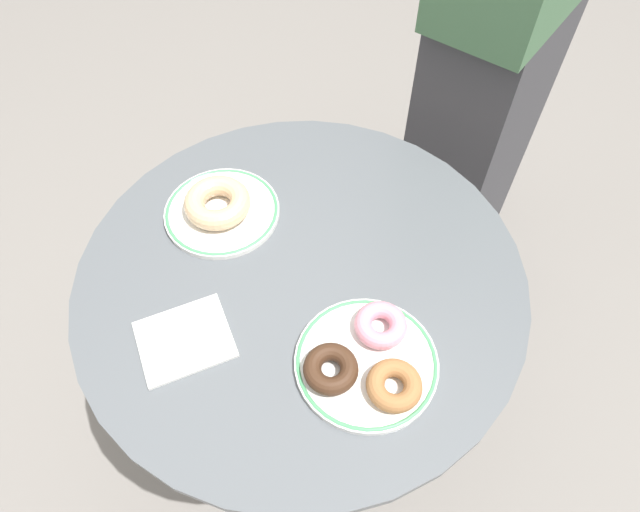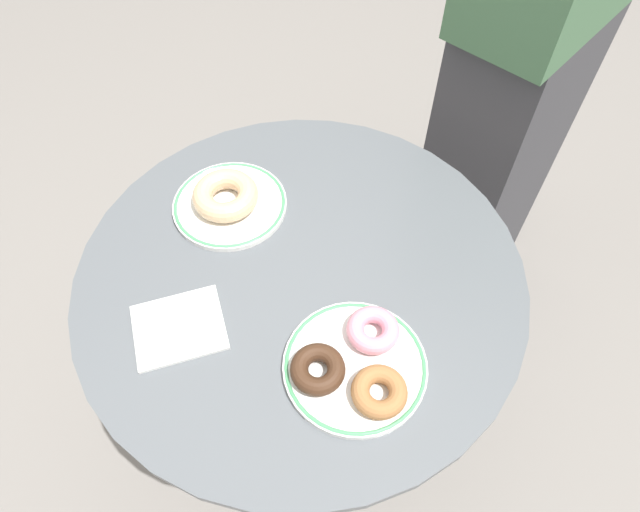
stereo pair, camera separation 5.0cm
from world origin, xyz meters
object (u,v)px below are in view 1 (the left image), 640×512
object	(u,v)px
plate_right	(366,362)
person_figure	(511,10)
donut_pink_frosted	(381,325)
donut_cinnamon	(394,385)
donut_chocolate	(331,369)
plate_left	(222,211)
donut_glazed	(217,203)
paper_napkin	(185,339)
cafe_table	(304,335)

from	to	relation	value
plate_right	person_figure	world-z (taller)	person_figure
person_figure	donut_pink_frosted	bearing A→B (deg)	-66.37
donut_cinnamon	donut_chocolate	distance (m)	0.09
plate_left	person_figure	distance (m)	0.74
donut_glazed	person_figure	distance (m)	0.74
plate_left	paper_napkin	distance (m)	0.26
donut_cinnamon	donut_chocolate	bearing A→B (deg)	-148.03
cafe_table	donut_chocolate	world-z (taller)	donut_chocolate
plate_right	donut_cinnamon	distance (m)	0.06
donut_pink_frosted	paper_napkin	size ratio (longest dim) A/B	0.58
plate_right	paper_napkin	distance (m)	0.28
plate_right	donut_pink_frosted	world-z (taller)	donut_pink_frosted
donut_pink_frosted	paper_napkin	distance (m)	0.30
donut_cinnamon	donut_pink_frosted	xyz separation A→B (m)	(-0.08, 0.06, 0.00)
cafe_table	person_figure	world-z (taller)	person_figure
cafe_table	donut_chocolate	distance (m)	0.32
cafe_table	person_figure	bearing A→B (deg)	100.81
donut_pink_frosted	donut_chocolate	size ratio (longest dim) A/B	1.00
plate_left	donut_pink_frosted	world-z (taller)	donut_pink_frosted
plate_left	cafe_table	bearing A→B (deg)	6.29
plate_left	donut_cinnamon	world-z (taller)	donut_cinnamon
donut_cinnamon	donut_chocolate	size ratio (longest dim) A/B	1.00
donut_cinnamon	donut_pink_frosted	world-z (taller)	same
cafe_table	plate_left	distance (m)	0.30
donut_chocolate	person_figure	bearing A→B (deg)	110.88
donut_chocolate	paper_napkin	world-z (taller)	donut_chocolate
cafe_table	donut_glazed	world-z (taller)	donut_glazed
paper_napkin	donut_glazed	bearing A→B (deg)	131.66
donut_glazed	person_figure	bearing A→B (deg)	85.43
donut_glazed	donut_chocolate	size ratio (longest dim) A/B	1.46
cafe_table	plate_right	bearing A→B (deg)	-10.82
donut_cinnamon	paper_napkin	xyz separation A→B (m)	(-0.27, -0.18, -0.02)
plate_right	cafe_table	bearing A→B (deg)	169.18
plate_left	donut_glazed	size ratio (longest dim) A/B	1.75
donut_chocolate	plate_left	bearing A→B (deg)	169.31
donut_glazed	donut_chocolate	xyz separation A→B (m)	(0.36, -0.06, -0.00)
plate_left	plate_right	size ratio (longest dim) A/B	0.96
plate_right	donut_chocolate	size ratio (longest dim) A/B	2.67
cafe_table	plate_left	size ratio (longest dim) A/B	3.65
plate_left	plate_right	distance (m)	0.38
plate_right	donut_chocolate	bearing A→B (deg)	-112.83
donut_cinnamon	cafe_table	bearing A→B (deg)	170.89
paper_napkin	person_figure	bearing A→B (deg)	96.84
cafe_table	plate_right	distance (m)	0.30
plate_left	person_figure	xyz separation A→B (m)	(0.06, 0.73, 0.12)
donut_pink_frosted	donut_chocolate	bearing A→B (deg)	-89.49
plate_left	donut_glazed	xyz separation A→B (m)	(-0.00, -0.00, 0.02)
donut_glazed	paper_napkin	bearing A→B (deg)	-48.34
cafe_table	person_figure	xyz separation A→B (m)	(-0.13, 0.71, 0.36)
plate_left	donut_pink_frosted	bearing A→B (deg)	5.82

